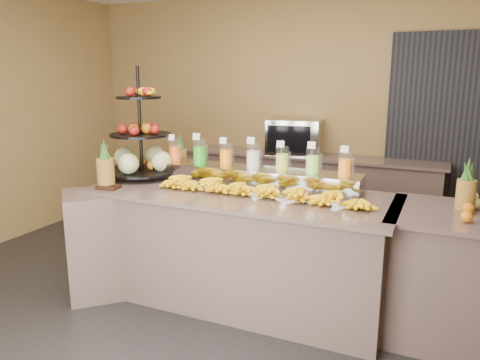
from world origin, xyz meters
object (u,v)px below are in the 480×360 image
Objects in this scene: pitcher_tray at (253,176)px; condiment_caddy at (108,187)px; fruit_stand at (146,150)px; oven_warmer at (295,137)px; banana_heap at (259,187)px.

pitcher_tray is 10.65× the size of condiment_caddy.
fruit_stand is at bearing 87.40° from condiment_caddy.
oven_warmer reaches higher than condiment_caddy.
pitcher_tray is at bearing 119.70° from banana_heap.
banana_heap is 1.24m from fruit_stand.
oven_warmer is (0.88, 2.29, 0.19)m from condiment_caddy.
banana_heap is at bearing -86.79° from oven_warmer.
fruit_stand is 5.78× the size of condiment_caddy.
fruit_stand is 1.63× the size of oven_warmer.
oven_warmer reaches higher than banana_heap.
oven_warmer is at bearing 68.96° from condiment_caddy.
pitcher_tray is 1.68m from oven_warmer.
fruit_stand reaches higher than condiment_caddy.
fruit_stand reaches higher than pitcher_tray.
banana_heap is 1.80× the size of fruit_stand.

